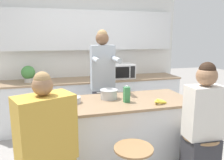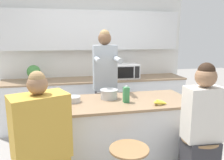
{
  "view_description": "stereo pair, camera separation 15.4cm",
  "coord_description": "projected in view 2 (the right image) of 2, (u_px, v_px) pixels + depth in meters",
  "views": [
    {
      "loc": [
        -0.72,
        -2.49,
        1.7
      ],
      "look_at": [
        0.0,
        0.08,
        1.17
      ],
      "focal_mm": 35.0,
      "sensor_mm": 36.0,
      "label": 1
    },
    {
      "loc": [
        -0.57,
        -2.53,
        1.7
      ],
      "look_at": [
        0.0,
        0.08,
        1.17
      ],
      "focal_mm": 35.0,
      "sensor_mm": 36.0,
      "label": 2
    }
  ],
  "objects": [
    {
      "name": "juice_carton",
      "position": [
        126.0,
        95.0,
        2.63
      ],
      "size": [
        0.07,
        0.07,
        0.2
      ],
      "color": "#38844C",
      "rests_on": "kitchen_island"
    },
    {
      "name": "cooking_pot",
      "position": [
        109.0,
        94.0,
        2.79
      ],
      "size": [
        0.31,
        0.23,
        0.12
      ],
      "color": "#B7BABC",
      "rests_on": "kitchen_island"
    },
    {
      "name": "person_cooking",
      "position": [
        105.0,
        89.0,
        3.37
      ],
      "size": [
        0.37,
        0.61,
        1.81
      ],
      "rotation": [
        0.0,
        0.0,
        -0.04
      ],
      "color": "#383842",
      "rests_on": "ground_plane"
    },
    {
      "name": "back_counter",
      "position": [
        96.0,
        101.0,
        4.28
      ],
      "size": [
        3.51,
        0.64,
        0.91
      ],
      "color": "silver",
      "rests_on": "ground_plane"
    },
    {
      "name": "person_wrapped_blanket",
      "position": [
        42.0,
        155.0,
        1.93
      ],
      "size": [
        0.54,
        0.44,
        1.43
      ],
      "rotation": [
        0.0,
        0.0,
        0.39
      ],
      "color": "gold",
      "rests_on": "ground_plane"
    },
    {
      "name": "coffee_cup_near",
      "position": [
        47.0,
        103.0,
        2.47
      ],
      "size": [
        0.11,
        0.08,
        0.08
      ],
      "color": "#DB4C51",
      "rests_on": "kitchen_island"
    },
    {
      "name": "wall_back",
      "position": [
        93.0,
        45.0,
        4.36
      ],
      "size": [
        3.78,
        0.22,
        2.7
      ],
      "color": "silver",
      "rests_on": "ground_plane"
    },
    {
      "name": "mixing_bowl_steel",
      "position": [
        73.0,
        99.0,
        2.65
      ],
      "size": [
        0.17,
        0.17,
        0.07
      ],
      "color": "#B7BABC",
      "rests_on": "kitchen_island"
    },
    {
      "name": "potted_plant",
      "position": [
        34.0,
        73.0,
        3.93
      ],
      "size": [
        0.24,
        0.24,
        0.3
      ],
      "color": "beige",
      "rests_on": "back_counter"
    },
    {
      "name": "microwave",
      "position": [
        125.0,
        71.0,
        4.25
      ],
      "size": [
        0.5,
        0.4,
        0.28
      ],
      "color": "white",
      "rests_on": "back_counter"
    },
    {
      "name": "banana_bunch",
      "position": [
        159.0,
        102.0,
        2.55
      ],
      "size": [
        0.18,
        0.13,
        0.06
      ],
      "color": "yellow",
      "rests_on": "kitchen_island"
    },
    {
      "name": "person_seated_near",
      "position": [
        201.0,
        137.0,
        2.26
      ],
      "size": [
        0.38,
        0.28,
        1.46
      ],
      "rotation": [
        0.0,
        0.0,
        -0.06
      ],
      "color": "#333338",
      "rests_on": "ground_plane"
    },
    {
      "name": "kitchen_island",
      "position": [
        113.0,
        135.0,
        2.78
      ],
      "size": [
        1.97,
        0.8,
        0.92
      ],
      "color": "black",
      "rests_on": "ground_plane"
    },
    {
      "name": "fruit_bowl",
      "position": [
        54.0,
        97.0,
        2.79
      ],
      "size": [
        0.18,
        0.18,
        0.06
      ],
      "color": "silver",
      "rests_on": "kitchen_island"
    },
    {
      "name": "coffee_cup_far",
      "position": [
        52.0,
        109.0,
        2.27
      ],
      "size": [
        0.1,
        0.07,
        0.09
      ],
      "color": "orange",
      "rests_on": "kitchen_island"
    }
  ]
}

